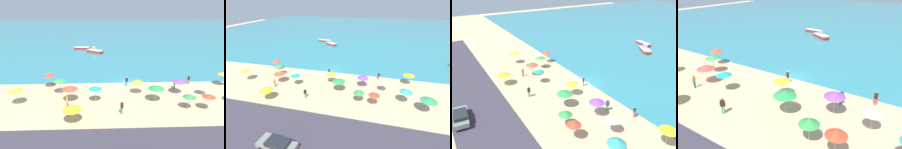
% 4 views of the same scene
% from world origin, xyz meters
% --- Properties ---
extents(ground_plane, '(160.00, 160.00, 0.00)m').
position_xyz_m(ground_plane, '(0.00, 0.00, 0.00)').
color(ground_plane, tan).
extents(sea, '(150.00, 110.00, 0.05)m').
position_xyz_m(sea, '(0.00, 55.00, 0.03)').
color(sea, teal).
rests_on(sea, ground_plane).
extents(beach_umbrella_0, '(1.88, 1.88, 2.59)m').
position_xyz_m(beach_umbrella_0, '(-12.86, -1.60, 2.26)').
color(beach_umbrella_0, '#B2B2B7').
rests_on(beach_umbrella_0, ground_plane).
extents(beach_umbrella_1, '(2.10, 2.10, 2.45)m').
position_xyz_m(beach_umbrella_1, '(7.57, -4.89, 2.17)').
color(beach_umbrella_1, '#B2B2B7').
rests_on(beach_umbrella_1, ground_plane).
extents(beach_umbrella_2, '(2.02, 2.02, 2.54)m').
position_xyz_m(beach_umbrella_2, '(-10.76, -4.09, 2.28)').
color(beach_umbrella_2, '#B2B2B7').
rests_on(beach_umbrella_2, ground_plane).
extents(beach_umbrella_3, '(1.96, 1.96, 2.39)m').
position_xyz_m(beach_umbrella_3, '(1.29, -4.62, 2.09)').
color(beach_umbrella_3, '#B2B2B7').
rests_on(beach_umbrella_3, ground_plane).
extents(beach_umbrella_4, '(1.72, 1.72, 2.39)m').
position_xyz_m(beach_umbrella_4, '(9.76, -10.10, 2.11)').
color(beach_umbrella_4, '#B2B2B7').
rests_on(beach_umbrella_4, ground_plane).
extents(beach_umbrella_5, '(1.76, 1.76, 2.25)m').
position_xyz_m(beach_umbrella_5, '(7.36, -9.73, 1.95)').
color(beach_umbrella_5, '#B2B2B7').
rests_on(beach_umbrella_5, ground_plane).
extents(beach_umbrella_7, '(1.72, 1.72, 2.23)m').
position_xyz_m(beach_umbrella_7, '(11.31, -5.50, 1.91)').
color(beach_umbrella_7, '#B2B2B7').
rests_on(beach_umbrella_7, ground_plane).
extents(beach_umbrella_8, '(2.26, 2.26, 2.52)m').
position_xyz_m(beach_umbrella_8, '(-8.76, -6.80, 2.18)').
color(beach_umbrella_8, '#B2B2B7').
rests_on(beach_umbrella_8, ground_plane).
extents(beach_umbrella_11, '(1.81, 1.81, 2.55)m').
position_xyz_m(beach_umbrella_11, '(-5.14, -7.16, 2.25)').
color(beach_umbrella_11, '#B2B2B7').
rests_on(beach_umbrella_11, ground_plane).
extents(beach_umbrella_12, '(2.31, 2.31, 2.46)m').
position_xyz_m(beach_umbrella_12, '(3.46, -7.32, 2.19)').
color(beach_umbrella_12, '#B2B2B7').
rests_on(beach_umbrella_12, ground_plane).
extents(bather_0, '(0.47, 0.40, 1.77)m').
position_xyz_m(bather_0, '(7.60, -2.94, 0.99)').
color(bather_0, green).
rests_on(bather_0, ground_plane).
extents(bather_1, '(0.52, 0.35, 1.60)m').
position_xyz_m(bather_1, '(10.67, -0.92, 0.89)').
color(bather_1, '#EF4A43').
rests_on(bather_1, ground_plane).
extents(bather_2, '(0.45, 0.41, 1.77)m').
position_xyz_m(bather_2, '(-1.66, -10.64, 0.99)').
color(bather_2, green).
rests_on(bather_2, ground_plane).
extents(bather_3, '(0.56, 0.29, 1.64)m').
position_xyz_m(bather_3, '(-0.08, -1.31, 0.91)').
color(bather_3, teal).
rests_on(bather_3, ground_plane).
extents(bather_4, '(0.31, 0.55, 1.69)m').
position_xyz_m(bather_4, '(-8.93, -8.63, 0.94)').
color(bather_4, teal).
rests_on(bather_4, ground_plane).
extents(skiff_nearshore, '(4.65, 3.90, 1.49)m').
position_xyz_m(skiff_nearshore, '(-6.20, 21.96, 0.46)').
color(skiff_nearshore, '#B7352A').
rests_on(skiff_nearshore, sea).
extents(skiff_offshore, '(4.72, 1.91, 0.66)m').
position_xyz_m(skiff_offshore, '(-9.94, 25.81, 0.38)').
color(skiff_offshore, '#B1282D').
rests_on(skiff_offshore, sea).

